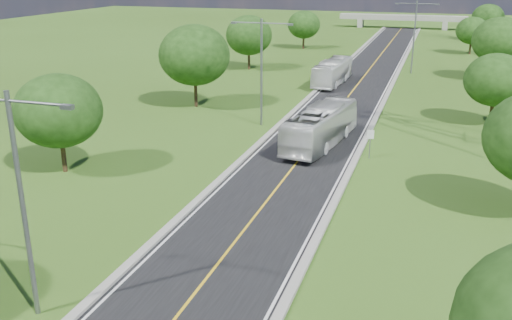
{
  "coord_description": "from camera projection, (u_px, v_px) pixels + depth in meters",
  "views": [
    {
      "loc": [
        9.86,
        -5.64,
        14.58
      ],
      "look_at": [
        -0.56,
        26.54,
        3.0
      ],
      "focal_mm": 40.0,
      "sensor_mm": 36.0,
      "label": 1
    }
  ],
  "objects": [
    {
      "name": "ground",
      "position": [
        348.0,
        97.0,
        66.68
      ],
      "size": [
        260.0,
        260.0,
        0.0
      ],
      "primitive_type": "plane",
      "color": "#335317",
      "rests_on": "ground"
    },
    {
      "name": "tree_ld",
      "position": [
        249.0,
        35.0,
        82.63
      ],
      "size": [
        6.72,
        6.72,
        7.82
      ],
      "color": "black",
      "rests_on": "ground"
    },
    {
      "name": "streetlight_mid_left",
      "position": [
        261.0,
        63.0,
        53.0
      ],
      "size": [
        5.9,
        0.25,
        10.0
      ],
      "color": "slate",
      "rests_on": "ground"
    },
    {
      "name": "streetlight_near_left",
      "position": [
        20.0,
        188.0,
        23.29
      ],
      "size": [
        5.9,
        0.25,
        10.0
      ],
      "color": "slate",
      "rests_on": "ground"
    },
    {
      "name": "tree_lc",
      "position": [
        194.0,
        55.0,
        60.24
      ],
      "size": [
        7.56,
        7.56,
        8.79
      ],
      "color": "black",
      "rests_on": "ground"
    },
    {
      "name": "road",
      "position": [
        356.0,
        87.0,
        72.07
      ],
      "size": [
        8.0,
        150.0,
        0.06
      ],
      "primitive_type": "cube",
      "color": "black",
      "rests_on": "ground"
    },
    {
      "name": "streetlight_far_right",
      "position": [
        415.0,
        31.0,
        79.21
      ],
      "size": [
        5.9,
        0.25,
        10.0
      ],
      "color": "slate",
      "rests_on": "ground"
    },
    {
      "name": "overpass",
      "position": [
        402.0,
        18.0,
        137.91
      ],
      "size": [
        30.0,
        3.0,
        3.2
      ],
      "color": "gray",
      "rests_on": "ground"
    },
    {
      "name": "curb_right",
      "position": [
        390.0,
        88.0,
        70.8
      ],
      "size": [
        0.5,
        150.0,
        0.22
      ],
      "primitive_type": "cube",
      "color": "gray",
      "rests_on": "ground"
    },
    {
      "name": "tree_le",
      "position": [
        304.0,
        25.0,
        103.7
      ],
      "size": [
        5.88,
        5.88,
        6.84
      ],
      "color": "black",
      "rests_on": "ground"
    },
    {
      "name": "speed_limit_sign",
      "position": [
        370.0,
        139.0,
        44.83
      ],
      "size": [
        0.55,
        0.09,
        2.4
      ],
      "color": "slate",
      "rests_on": "ground"
    },
    {
      "name": "bus_inbound",
      "position": [
        333.0,
        72.0,
        73.04
      ],
      "size": [
        3.35,
        11.36,
        3.12
      ],
      "primitive_type": "imported",
      "rotation": [
        0.0,
        0.0,
        -0.06
      ],
      "color": "white",
      "rests_on": "road"
    },
    {
      "name": "tree_rc",
      "position": [
        496.0,
        80.0,
        53.7
      ],
      "size": [
        5.88,
        5.88,
        6.84
      ],
      "color": "black",
      "rests_on": "ground"
    },
    {
      "name": "tree_re",
      "position": [
        472.0,
        31.0,
        97.15
      ],
      "size": [
        5.46,
        5.46,
        6.35
      ],
      "color": "black",
      "rests_on": "ground"
    },
    {
      "name": "tree_lb",
      "position": [
        58.0,
        111.0,
        41.03
      ],
      "size": [
        6.3,
        6.3,
        7.33
      ],
      "color": "black",
      "rests_on": "ground"
    },
    {
      "name": "curb_left",
      "position": [
        323.0,
        84.0,
        73.28
      ],
      "size": [
        0.5,
        150.0,
        0.22
      ],
      "primitive_type": "cube",
      "color": "gray",
      "rests_on": "ground"
    },
    {
      "name": "tree_rd",
      "position": [
        500.0,
        40.0,
        74.42
      ],
      "size": [
        7.14,
        7.14,
        8.3
      ],
      "color": "black",
      "rests_on": "ground"
    },
    {
      "name": "tree_rf",
      "position": [
        488.0,
        18.0,
        113.94
      ],
      "size": [
        6.3,
        6.3,
        7.33
      ],
      "color": "black",
      "rests_on": "ground"
    },
    {
      "name": "bus_outbound",
      "position": [
        321.0,
        126.0,
        47.99
      ],
      "size": [
        4.42,
        12.17,
        3.31
      ],
      "primitive_type": "imported",
      "rotation": [
        0.0,
        0.0,
        3.0
      ],
      "color": "silver",
      "rests_on": "road"
    }
  ]
}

